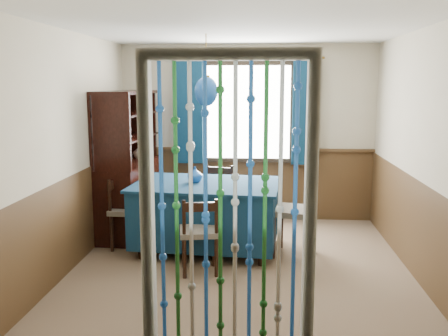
# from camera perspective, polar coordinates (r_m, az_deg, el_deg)

# --- Properties ---
(floor) EXTENTS (4.00, 4.00, 0.00)m
(floor) POSITION_cam_1_polar(r_m,az_deg,el_deg) (5.50, 1.88, -11.21)
(floor) COLOR brown
(floor) RESTS_ON ground
(ceiling) EXTENTS (4.00, 4.00, 0.00)m
(ceiling) POSITION_cam_1_polar(r_m,az_deg,el_deg) (5.16, 2.04, 15.68)
(ceiling) COLOR silver
(ceiling) RESTS_ON ground
(wall_back) EXTENTS (3.60, 0.00, 3.60)m
(wall_back) POSITION_cam_1_polar(r_m,az_deg,el_deg) (7.17, 2.67, 4.00)
(wall_back) COLOR beige
(wall_back) RESTS_ON ground
(wall_front) EXTENTS (3.60, 0.00, 3.60)m
(wall_front) POSITION_cam_1_polar(r_m,az_deg,el_deg) (3.22, 0.35, -3.09)
(wall_front) COLOR beige
(wall_front) RESTS_ON ground
(wall_left) EXTENTS (0.00, 4.00, 4.00)m
(wall_left) POSITION_cam_1_polar(r_m,az_deg,el_deg) (5.56, -16.92, 1.93)
(wall_left) COLOR beige
(wall_left) RESTS_ON ground
(wall_right) EXTENTS (0.00, 4.00, 4.00)m
(wall_right) POSITION_cam_1_polar(r_m,az_deg,el_deg) (5.41, 21.37, 1.48)
(wall_right) COLOR beige
(wall_right) RESTS_ON ground
(wainscot_back) EXTENTS (3.60, 0.00, 3.60)m
(wainscot_back) POSITION_cam_1_polar(r_m,az_deg,el_deg) (7.27, 2.62, -1.91)
(wainscot_back) COLOR #46301A
(wainscot_back) RESTS_ON ground
(wainscot_front) EXTENTS (3.60, 0.00, 3.60)m
(wainscot_front) POSITION_cam_1_polar(r_m,az_deg,el_deg) (3.47, 0.36, -15.18)
(wainscot_front) COLOR #46301A
(wainscot_front) RESTS_ON ground
(wainscot_left) EXTENTS (0.00, 4.00, 4.00)m
(wainscot_left) POSITION_cam_1_polar(r_m,az_deg,el_deg) (5.70, -16.41, -5.56)
(wainscot_left) COLOR #46301A
(wainscot_left) RESTS_ON ground
(wainscot_right) EXTENTS (0.00, 4.00, 4.00)m
(wainscot_right) POSITION_cam_1_polar(r_m,az_deg,el_deg) (5.56, 20.74, -6.19)
(wainscot_right) COLOR #46301A
(wainscot_right) RESTS_ON ground
(window) EXTENTS (1.32, 0.12, 1.42)m
(window) POSITION_cam_1_polar(r_m,az_deg,el_deg) (7.09, 2.68, 6.37)
(window) COLOR black
(window) RESTS_ON wall_back
(doorway) EXTENTS (1.16, 0.12, 2.18)m
(doorway) POSITION_cam_1_polar(r_m,az_deg,el_deg) (3.32, 0.42, -6.22)
(doorway) COLOR silver
(doorway) RESTS_ON ground
(dining_table) EXTENTS (1.77, 1.29, 0.81)m
(dining_table) POSITION_cam_1_polar(r_m,az_deg,el_deg) (5.89, -1.95, -5.01)
(dining_table) COLOR #0D2944
(dining_table) RESTS_ON floor
(chair_near) EXTENTS (0.47, 0.45, 0.82)m
(chair_near) POSITION_cam_1_polar(r_m,az_deg,el_deg) (5.19, -2.80, -7.39)
(chair_near) COLOR black
(chair_near) RESTS_ON floor
(chair_far) EXTENTS (0.53, 0.52, 0.89)m
(chair_far) POSITION_cam_1_polar(r_m,az_deg,el_deg) (6.55, -0.99, -3.44)
(chair_far) COLOR black
(chair_far) RESTS_ON floor
(chair_left) EXTENTS (0.42, 0.43, 0.86)m
(chair_left) POSITION_cam_1_polar(r_m,az_deg,el_deg) (6.10, -11.08, -4.77)
(chair_left) COLOR black
(chair_left) RESTS_ON floor
(chair_right) EXTENTS (0.56, 0.58, 0.96)m
(chair_right) POSITION_cam_1_polar(r_m,az_deg,el_deg) (5.76, 8.30, -5.00)
(chair_right) COLOR black
(chair_right) RESTS_ON floor
(sideboard) EXTENTS (0.56, 1.44, 1.86)m
(sideboard) POSITION_cam_1_polar(r_m,az_deg,el_deg) (6.70, -10.83, -1.87)
(sideboard) COLOR black
(sideboard) RESTS_ON floor
(pendant_lamp) EXTENTS (0.27, 0.27, 0.80)m
(pendant_lamp) POSITION_cam_1_polar(r_m,az_deg,el_deg) (5.70, -2.04, 8.76)
(pendant_lamp) COLOR olive
(pendant_lamp) RESTS_ON ceiling
(vase_table) EXTENTS (0.19, 0.19, 0.17)m
(vase_table) POSITION_cam_1_polar(r_m,az_deg,el_deg) (5.86, -3.33, -0.82)
(vase_table) COLOR #154896
(vase_table) RESTS_ON dining_table
(bowl_shelf) EXTENTS (0.23, 0.23, 0.05)m
(bowl_shelf) POSITION_cam_1_polar(r_m,az_deg,el_deg) (6.29, -11.23, 3.44)
(bowl_shelf) COLOR beige
(bowl_shelf) RESTS_ON sideboard
(vase_sideboard) EXTENTS (0.23, 0.23, 0.21)m
(vase_sideboard) POSITION_cam_1_polar(r_m,az_deg,el_deg) (6.99, -9.62, 1.94)
(vase_sideboard) COLOR beige
(vase_sideboard) RESTS_ON sideboard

